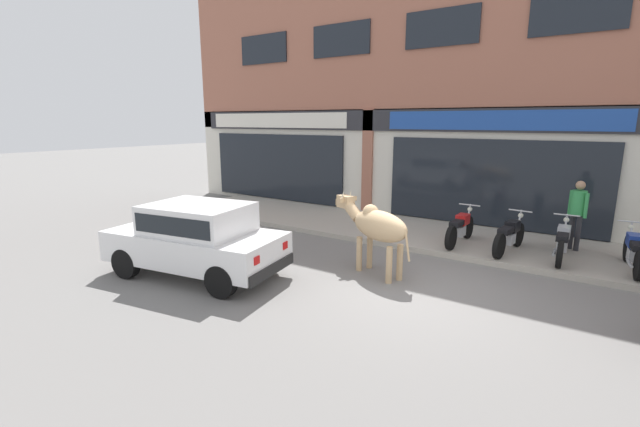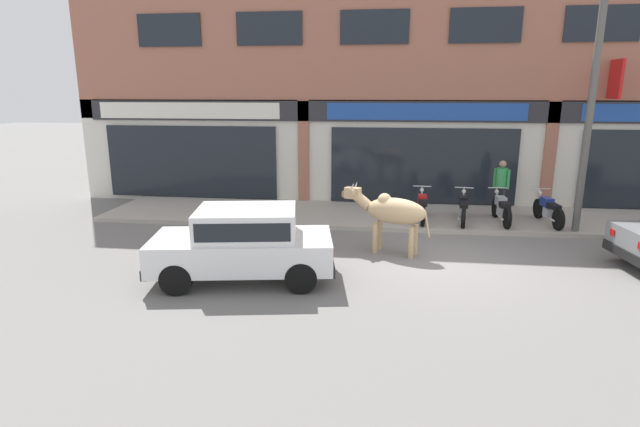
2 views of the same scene
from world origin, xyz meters
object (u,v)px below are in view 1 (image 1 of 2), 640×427
motorcycle_0 (460,228)px  pedestrian (578,208)px  motorcycle_2 (562,242)px  motorcycle_3 (634,251)px  car_1 (197,236)px  cow (376,226)px  motorcycle_1 (510,235)px

motorcycle_0 → pedestrian: 2.58m
motorcycle_2 → motorcycle_3: bearing=1.1°
car_1 → motorcycle_0: 6.10m
car_1 → pedestrian: bearing=43.2°
car_1 → motorcycle_2: (5.95, 4.78, -0.30)m
motorcycle_3 → cow: bearing=-147.4°
cow → car_1: cow is taller
car_1 → motorcycle_1: 6.81m
car_1 → cow: bearing=35.4°
motorcycle_2 → car_1: bearing=-141.2°
cow → pedestrian: bearing=48.9°
car_1 → motorcycle_2: size_ratio=2.09×
car_1 → motorcycle_1: (4.92, 4.71, -0.30)m
motorcycle_2 → pedestrian: bearing=80.7°
pedestrian → motorcycle_2: bearing=-99.3°
motorcycle_1 → motorcycle_3: same height
motorcycle_1 → pedestrian: pedestrian is taller
motorcycle_2 → motorcycle_3: 1.24m
pedestrian → motorcycle_1: bearing=-139.1°
car_1 → motorcycle_1: size_ratio=2.09×
motorcycle_0 → motorcycle_3: same height
motorcycle_1 → pedestrian: size_ratio=1.13×
car_1 → motorcycle_0: size_ratio=2.09×
motorcycle_3 → pedestrian: 1.55m
motorcycle_0 → motorcycle_1: (1.12, -0.06, 0.00)m
pedestrian → car_1: bearing=-136.8°
motorcycle_2 → pedestrian: 1.14m
motorcycle_0 → motorcycle_2: bearing=0.5°
motorcycle_0 → motorcycle_2: 2.16m
cow → motorcycle_0: 2.89m
motorcycle_2 → pedestrian: pedestrian is taller
motorcycle_1 → pedestrian: bearing=40.9°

